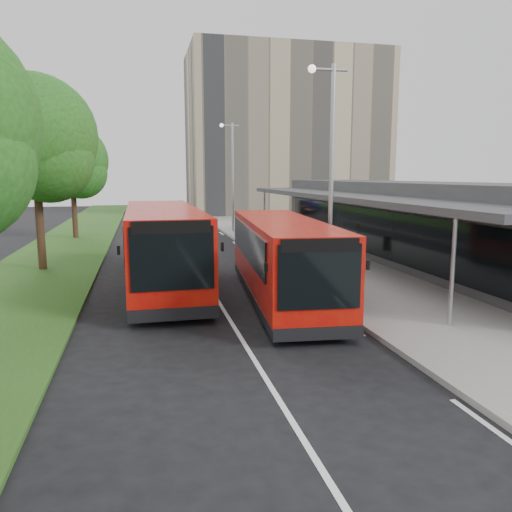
{
  "coord_description": "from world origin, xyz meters",
  "views": [
    {
      "loc": [
        -2.47,
        -15.06,
        4.32
      ],
      "look_at": [
        1.42,
        1.97,
        1.5
      ],
      "focal_mm": 35.0,
      "sensor_mm": 36.0,
      "label": 1
    }
  ],
  "objects": [
    {
      "name": "ground",
      "position": [
        0.0,
        0.0,
        0.0
      ],
      "size": [
        120.0,
        120.0,
        0.0
      ],
      "primitive_type": "plane",
      "color": "black",
      "rests_on": "ground"
    },
    {
      "name": "pavement",
      "position": [
        6.0,
        20.0,
        0.07
      ],
      "size": [
        5.0,
        80.0,
        0.15
      ],
      "primitive_type": "cube",
      "color": "slate",
      "rests_on": "ground"
    },
    {
      "name": "grass_verge",
      "position": [
        -7.0,
        20.0,
        0.05
      ],
      "size": [
        5.0,
        80.0,
        0.1
      ],
      "primitive_type": "cube",
      "color": "#244F19",
      "rests_on": "ground"
    },
    {
      "name": "lane_centre_line",
      "position": [
        0.0,
        15.0,
        0.01
      ],
      "size": [
        0.12,
        70.0,
        0.01
      ],
      "primitive_type": "cube",
      "color": "silver",
      "rests_on": "ground"
    },
    {
      "name": "kerb_dashes",
      "position": [
        3.3,
        19.0,
        0.01
      ],
      "size": [
        0.12,
        56.0,
        0.01
      ],
      "color": "silver",
      "rests_on": "ground"
    },
    {
      "name": "office_block",
      "position": [
        14.0,
        42.0,
        9.0
      ],
      "size": [
        22.0,
        12.0,
        18.0
      ],
      "primitive_type": "cube",
      "color": "tan",
      "rests_on": "ground"
    },
    {
      "name": "station_building",
      "position": [
        10.86,
        8.0,
        2.04
      ],
      "size": [
        7.7,
        26.0,
        4.0
      ],
      "color": "#2F2F31",
      "rests_on": "ground"
    },
    {
      "name": "tree_mid",
      "position": [
        -7.01,
        9.05,
        5.66
      ],
      "size": [
        5.45,
        5.45,
        8.76
      ],
      "color": "black",
      "rests_on": "ground"
    },
    {
      "name": "tree_far",
      "position": [
        -7.01,
        21.05,
        5.01
      ],
      "size": [
        4.83,
        4.83,
        7.77
      ],
      "color": "black",
      "rests_on": "ground"
    },
    {
      "name": "lamp_post_near",
      "position": [
        4.12,
        2.0,
        4.72
      ],
      "size": [
        1.44,
        0.28,
        8.0
      ],
      "color": "#9CA0A5",
      "rests_on": "pavement"
    },
    {
      "name": "lamp_post_far",
      "position": [
        4.12,
        22.0,
        4.72
      ],
      "size": [
        1.44,
        0.28,
        8.0
      ],
      "color": "#9CA0A5",
      "rests_on": "pavement"
    },
    {
      "name": "bus_main",
      "position": [
        2.2,
        1.33,
        1.45
      ],
      "size": [
        3.39,
        10.15,
        2.82
      ],
      "rotation": [
        0.0,
        0.0,
        -0.09
      ],
      "color": "#B41A09",
      "rests_on": "ground"
    },
    {
      "name": "bus_second",
      "position": [
        -1.74,
        4.33,
        1.6
      ],
      "size": [
        2.99,
        11.04,
        3.11
      ],
      "rotation": [
        0.0,
        0.0,
        0.01
      ],
      "color": "#B41A09",
      "rests_on": "ground"
    },
    {
      "name": "litter_bin",
      "position": [
        5.89,
        10.56,
        0.55
      ],
      "size": [
        0.57,
        0.57,
        0.81
      ],
      "primitive_type": "cylinder",
      "rotation": [
        0.0,
        0.0,
        -0.31
      ],
      "color": "#3C2218",
      "rests_on": "pavement"
    },
    {
      "name": "bollard",
      "position": [
        4.53,
        17.49,
        0.58
      ],
      "size": [
        0.17,
        0.17,
        0.86
      ],
      "primitive_type": "cylinder",
      "rotation": [
        0.0,
        0.0,
        -0.3
      ],
      "color": "yellow",
      "rests_on": "pavement"
    },
    {
      "name": "car_near",
      "position": [
        1.3,
        39.03,
        0.52
      ],
      "size": [
        1.86,
        3.24,
        1.04
      ],
      "primitive_type": "imported",
      "rotation": [
        0.0,
        0.0,
        -0.22
      ],
      "color": "#510B0F",
      "rests_on": "ground"
    },
    {
      "name": "car_far",
      "position": [
        -0.88,
        44.77,
        0.65
      ],
      "size": [
        2.57,
        4.2,
        1.31
      ],
      "primitive_type": "imported",
      "rotation": [
        0.0,
        0.0,
        -0.32
      ],
      "color": "navy",
      "rests_on": "ground"
    }
  ]
}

